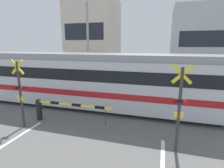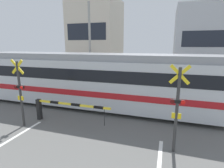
# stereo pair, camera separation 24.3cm
# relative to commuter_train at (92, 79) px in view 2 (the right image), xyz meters

# --- Properties ---
(rail_track_near) EXTENTS (50.00, 0.10, 0.08)m
(rail_track_near) POSITION_rel_commuter_train_xyz_m (1.42, -0.72, -1.73)
(rail_track_near) COLOR #5B564C
(rail_track_near) RESTS_ON ground_plane
(rail_track_far) EXTENTS (50.00, 0.10, 0.08)m
(rail_track_far) POSITION_rel_commuter_train_xyz_m (1.42, 0.72, -1.73)
(rail_track_far) COLOR #5B564C
(rail_track_far) RESTS_ON ground_plane
(commuter_train) EXTENTS (15.01, 2.69, 3.32)m
(commuter_train) POSITION_rel_commuter_train_xyz_m (0.00, 0.00, 0.00)
(commuter_train) COLOR silver
(commuter_train) RESTS_ON ground_plane
(crossing_barrier_near) EXTENTS (4.03, 0.20, 1.09)m
(crossing_barrier_near) POSITION_rel_commuter_train_xyz_m (-0.73, -2.71, -0.98)
(crossing_barrier_near) COLOR black
(crossing_barrier_near) RESTS_ON ground_plane
(crossing_barrier_far) EXTENTS (4.03, 0.20, 1.09)m
(crossing_barrier_far) POSITION_rel_commuter_train_xyz_m (3.57, 3.32, -0.98)
(crossing_barrier_far) COLOR black
(crossing_barrier_far) RESTS_ON ground_plane
(crossing_signal_left) EXTENTS (0.68, 0.15, 3.20)m
(crossing_signal_left) POSITION_rel_commuter_train_xyz_m (-2.00, -3.59, -0.01)
(crossing_signal_left) COLOR #333333
(crossing_signal_left) RESTS_ON ground_plane
(crossing_signal_right) EXTENTS (0.68, 0.15, 3.20)m
(crossing_signal_right) POSITION_rel_commuter_train_xyz_m (4.84, -3.59, -0.01)
(crossing_signal_right) COLOR #333333
(crossing_signal_right) RESTS_ON ground_plane
(pedestrian) EXTENTS (0.38, 0.22, 1.57)m
(pedestrian) POSITION_rel_commuter_train_xyz_m (1.65, 6.72, -0.88)
(pedestrian) COLOR #23232D
(pedestrian) RESTS_ON ground_plane
(building_left_of_street) EXTENTS (6.01, 6.54, 9.74)m
(building_left_of_street) POSITION_rel_commuter_train_xyz_m (-5.16, 13.31, 3.10)
(building_left_of_street) COLOR beige
(building_left_of_street) RESTS_ON ground_plane
(building_right_of_street) EXTENTS (7.90, 6.54, 7.99)m
(building_right_of_street) POSITION_rel_commuter_train_xyz_m (8.94, 13.31, 2.22)
(building_right_of_street) COLOR #B2B7BC
(building_right_of_street) RESTS_ON ground_plane
(utility_pole_streetside) EXTENTS (0.22, 0.22, 7.64)m
(utility_pole_streetside) POSITION_rel_commuter_train_xyz_m (-2.75, 5.82, 2.05)
(utility_pole_streetside) COLOR gray
(utility_pole_streetside) RESTS_ON ground_plane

